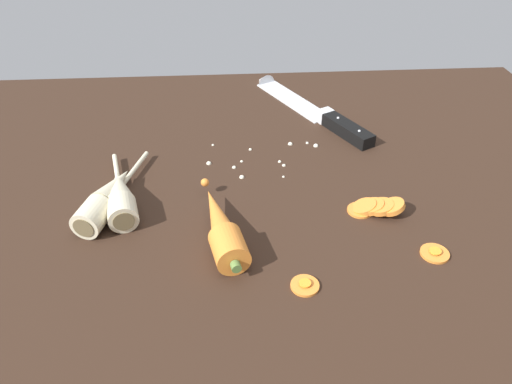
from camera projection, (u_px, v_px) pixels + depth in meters
ground_plane at (255, 203)px, 72.93cm from camera, size 120.00×90.00×4.00cm
chefs_knife at (306, 106)px, 93.62cm from camera, size 19.21×32.25×4.18cm
whole_carrot at (221, 227)px, 62.09cm from camera, size 7.27×18.60×4.20cm
parsnip_front at (120, 196)px, 67.75cm from camera, size 6.63×18.57×4.00cm
parsnip_mid_left at (107, 198)px, 67.26cm from camera, size 7.94×20.11×4.00cm
carrot_slice_stack at (374, 207)px, 67.46cm from camera, size 7.70×4.68×3.05cm
carrot_slice_stray_near at (305, 284)px, 56.38cm from camera, size 3.38×3.38×0.70cm
carrot_slice_stray_mid at (435, 252)px, 60.77cm from camera, size 3.59×3.59×0.70cm
mince_crumbs at (266, 156)px, 79.42cm from camera, size 18.91×10.83×0.84cm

